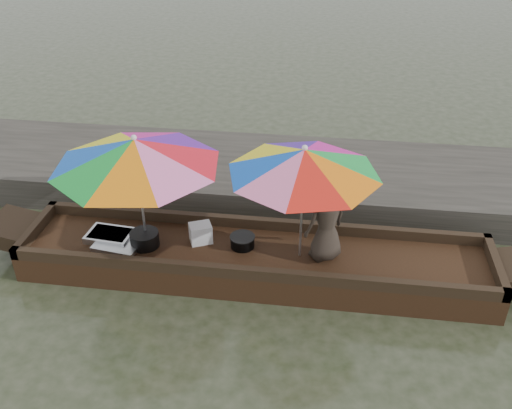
# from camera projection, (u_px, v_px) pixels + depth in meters

# --- Properties ---
(water) EXTENTS (80.00, 80.00, 0.00)m
(water) POSITION_uv_depth(u_px,v_px,m) (255.00, 273.00, 7.55)
(water) COLOR #283019
(water) RESTS_ON ground
(dock) EXTENTS (22.00, 2.20, 0.50)m
(dock) POSITION_uv_depth(u_px,v_px,m) (273.00, 177.00, 9.28)
(dock) COLOR #2D2B26
(dock) RESTS_ON ground
(boat_hull) EXTENTS (6.07, 1.20, 0.35)m
(boat_hull) POSITION_uv_depth(u_px,v_px,m) (255.00, 262.00, 7.46)
(boat_hull) COLOR black
(boat_hull) RESTS_ON water
(cooking_pot) EXTENTS (0.38, 0.38, 0.20)m
(cooking_pot) POSITION_uv_depth(u_px,v_px,m) (145.00, 239.00, 7.43)
(cooking_pot) COLOR black
(cooking_pot) RESTS_ON boat_hull
(tray_crayfish) EXTENTS (0.62, 0.46, 0.09)m
(tray_crayfish) POSITION_uv_depth(u_px,v_px,m) (110.00, 236.00, 7.59)
(tray_crayfish) COLOR silver
(tray_crayfish) RESTS_ON boat_hull
(tray_scallop) EXTENTS (0.64, 0.49, 0.06)m
(tray_scallop) POSITION_uv_depth(u_px,v_px,m) (118.00, 245.00, 7.44)
(tray_scallop) COLOR silver
(tray_scallop) RESTS_ON boat_hull
(charcoal_grill) EXTENTS (0.31, 0.31, 0.15)m
(charcoal_grill) POSITION_uv_depth(u_px,v_px,m) (242.00, 242.00, 7.42)
(charcoal_grill) COLOR black
(charcoal_grill) RESTS_ON boat_hull
(supply_bag) EXTENTS (0.35, 0.32, 0.26)m
(supply_bag) POSITION_uv_depth(u_px,v_px,m) (201.00, 233.00, 7.49)
(supply_bag) COLOR silver
(supply_bag) RESTS_ON boat_hull
(vendor) EXTENTS (0.66, 0.64, 1.14)m
(vendor) POSITION_uv_depth(u_px,v_px,m) (326.00, 219.00, 6.97)
(vendor) COLOR #2F2720
(vendor) RESTS_ON boat_hull
(umbrella_bow) EXTENTS (2.57, 2.57, 1.55)m
(umbrella_bow) POSITION_uv_depth(u_px,v_px,m) (140.00, 192.00, 7.13)
(umbrella_bow) COLOR red
(umbrella_bow) RESTS_ON boat_hull
(umbrella_stern) EXTENTS (2.09, 2.09, 1.55)m
(umbrella_stern) POSITION_uv_depth(u_px,v_px,m) (302.00, 203.00, 6.89)
(umbrella_stern) COLOR green
(umbrella_stern) RESTS_ON boat_hull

